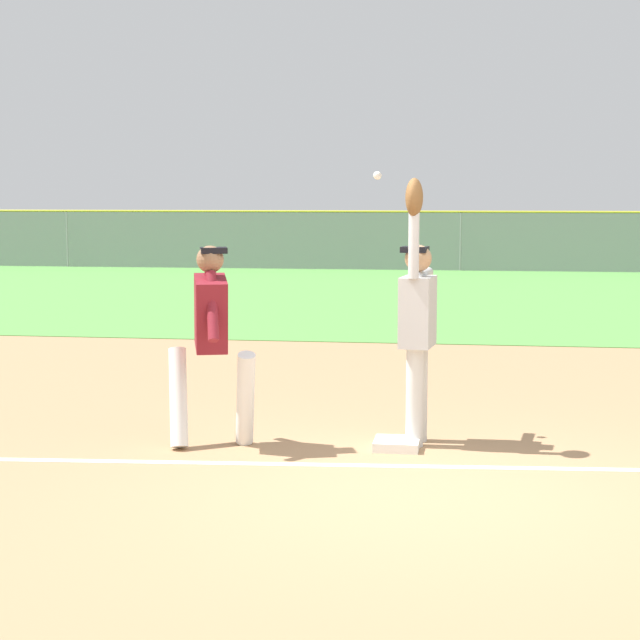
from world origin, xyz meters
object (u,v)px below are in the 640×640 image
runner (211,331)px  parked_car_black (421,241)px  parked_car_white (608,242)px  fielder (417,315)px  parked_car_tan (260,241)px  baseball (377,175)px  first_base (397,444)px

runner → parked_car_black: (0.56, 24.86, -0.32)m
parked_car_black → parked_car_white: bearing=4.8°
fielder → parked_car_black: (-1.16, 24.50, -0.45)m
runner → parked_car_black: runner is taller
fielder → parked_car_black: bearing=-80.2°
runner → parked_car_black: 24.87m
parked_car_black → parked_car_white: 5.80m
fielder → parked_car_tan: 25.17m
parked_car_tan → parked_car_black: same height
baseball → parked_car_black: (-0.78, 24.11, -1.64)m
parked_car_tan → parked_car_black: 5.12m
first_base → parked_car_black: 24.73m
baseball → parked_car_white: (4.99, 24.68, -1.64)m
first_base → parked_car_white: (4.76, 25.28, 0.63)m
first_base → runner: runner is taller
parked_car_tan → parked_car_white: size_ratio=0.97×
baseball → parked_car_tan: baseball is taller
first_base → parked_car_tan: parked_car_tan is taller
parked_car_tan → parked_car_black: size_ratio=1.00×
baseball → parked_car_tan: bearing=103.8°
runner → parked_car_white: (6.33, 25.44, -0.32)m
baseball → parked_car_white: 25.24m
parked_car_tan → parked_car_white: same height
first_base → fielder: size_ratio=0.17×
fielder → runner: bearing=18.9°
baseball → parked_car_white: bearing=78.6°
parked_car_tan → baseball: bearing=-77.5°
fielder → baseball: bearing=-38.6°
fielder → runner: size_ratio=1.33×
parked_car_white → parked_car_tan: bearing=178.5°
parked_car_white → fielder: bearing=-105.7°
runner → baseball: size_ratio=23.24×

